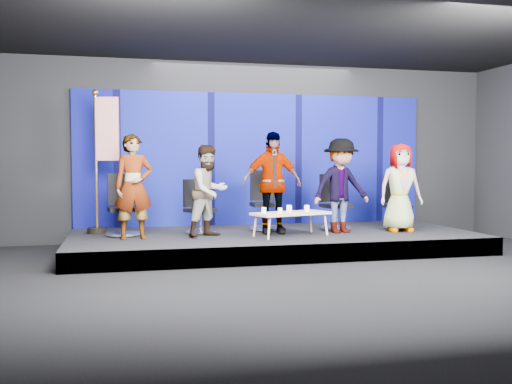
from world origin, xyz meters
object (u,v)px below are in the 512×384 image
panelist_b (209,191)px  mug_d (307,208)px  chair_e (396,211)px  flag_stand (103,158)px  panelist_d (341,186)px  mug_e (306,208)px  panelist_a (134,187)px  panelist_c (272,183)px  mug_b (280,210)px  chair_c (265,210)px  mug_a (264,210)px  coffee_table (291,214)px  chair_b (199,216)px  mug_c (289,208)px  panelist_e (400,188)px  chair_a (123,215)px  chair_d (334,211)px

panelist_b → mug_d: bearing=-36.4°
chair_e → flag_stand: bearing=-178.9°
chair_e → mug_d: bearing=-158.7°
panelist_d → chair_e: (1.27, 0.39, -0.51)m
mug_e → panelist_a: bearing=179.9°
flag_stand → panelist_b: bearing=-12.7°
panelist_a → panelist_c: size_ratio=0.96×
panelist_d → mug_b: panelist_d is taller
mug_e → flag_stand: size_ratio=0.04×
panelist_a → mug_e: (2.93, -0.00, -0.40)m
chair_c → mug_b: size_ratio=12.61×
mug_a → flag_stand: bearing=156.5°
chair_e → coffee_table: bearing=-158.7°
chair_b → chair_c: size_ratio=0.86×
panelist_d → mug_c: 1.05m
mug_b → flag_stand: flag_stand is taller
panelist_a → panelist_e: size_ratio=1.08×
mug_a → mug_d: size_ratio=0.89×
panelist_a → mug_b: (2.36, -0.33, -0.40)m
coffee_table → mug_a: (-0.48, -0.05, 0.08)m
panelist_a → mug_b: panelist_a is taller
panelist_c → chair_e: 2.55m
chair_e → mug_d: size_ratio=9.16×
mug_e → flag_stand: flag_stand is taller
flag_stand → mug_b: bearing=-8.9°
panelist_a → chair_c: bearing=9.2°
mug_e → chair_c: bearing=128.4°
panelist_e → mug_a: size_ratio=16.65×
panelist_c → coffee_table: (0.22, -0.43, -0.51)m
chair_a → flag_stand: flag_stand is taller
chair_a → coffee_table: bearing=-21.8°
coffee_table → mug_c: mug_c is taller
panelist_a → panelist_e: panelist_a is taller
mug_d → panelist_c: bearing=146.9°
chair_a → chair_d: 3.81m
panelist_b → mug_d: 1.70m
chair_e → mug_d: 2.02m
panelist_c → mug_b: bearing=-88.6°
panelist_b → chair_e: (3.61, 0.39, -0.44)m
chair_a → panelist_e: (4.83, -0.55, 0.44)m
mug_a → mug_d: mug_d is taller
chair_a → panelist_c: size_ratio=0.59×
mug_c → chair_b: bearing=158.1°
panelist_b → panelist_d: 2.34m
flag_stand → chair_d: bearing=8.6°
chair_c → panelist_d: 1.47m
chair_c → panelist_d: panelist_d is taller
panelist_e → mug_d: (-1.77, -0.06, -0.33)m
chair_a → panelist_b: 1.53m
chair_d → flag_stand: size_ratio=0.41×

